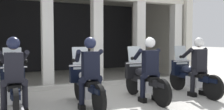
{
  "coord_description": "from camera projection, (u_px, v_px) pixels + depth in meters",
  "views": [
    {
      "loc": [
        -2.52,
        -5.53,
        1.51
      ],
      "look_at": [
        0.0,
        0.17,
        1.14
      ],
      "focal_mm": 39.83,
      "sensor_mm": 36.0,
      "label": 1
    }
  ],
  "objects": [
    {
      "name": "ground_plane",
      "position": [
        80.0,
        82.0,
        8.9
      ],
      "size": [
        80.0,
        80.0,
        0.0
      ],
      "primitive_type": "plane",
      "color": "#A8A59E"
    },
    {
      "name": "station_building",
      "position": [
        58.0,
        24.0,
        10.51
      ],
      "size": [
        9.6,
        4.88,
        3.54
      ],
      "color": "black",
      "rests_on": "ground"
    },
    {
      "name": "kerb_strip",
      "position": [
        78.0,
        85.0,
        7.97
      ],
      "size": [
        9.1,
        0.24,
        0.12
      ],
      "primitive_type": "cube",
      "color": "#B7B5AD",
      "rests_on": "ground"
    },
    {
      "name": "motorcycle_far_left",
      "position": [
        14.0,
        88.0,
        5.29
      ],
      "size": [
        0.62,
        2.04,
        1.35
      ],
      "rotation": [
        0.0,
        0.0,
        -0.22
      ],
      "color": "black",
      "rests_on": "ground"
    },
    {
      "name": "police_officer_far_left",
      "position": [
        14.0,
        69.0,
        5.01
      ],
      "size": [
        0.63,
        0.61,
        1.58
      ],
      "rotation": [
        0.0,
        0.0,
        -0.22
      ],
      "color": "black",
      "rests_on": "ground"
    },
    {
      "name": "motorcycle_center_left",
      "position": [
        86.0,
        84.0,
        5.72
      ],
      "size": [
        0.62,
        2.04,
        1.35
      ],
      "rotation": [
        0.0,
        0.0,
        -0.16
      ],
      "color": "black",
      "rests_on": "ground"
    },
    {
      "name": "police_officer_center_left",
      "position": [
        90.0,
        66.0,
        5.44
      ],
      "size": [
        0.63,
        0.61,
        1.58
      ],
      "rotation": [
        0.0,
        0.0,
        -0.16
      ],
      "color": "black",
      "rests_on": "ground"
    },
    {
      "name": "motorcycle_center_right",
      "position": [
        143.0,
        80.0,
        6.38
      ],
      "size": [
        0.62,
        2.04,
        1.35
      ],
      "rotation": [
        0.0,
        0.0,
        -0.22
      ],
      "color": "black",
      "rests_on": "ground"
    },
    {
      "name": "police_officer_center_right",
      "position": [
        149.0,
        64.0,
        6.09
      ],
      "size": [
        0.63,
        0.61,
        1.58
      ],
      "rotation": [
        0.0,
        0.0,
        -0.22
      ],
      "color": "black",
      "rests_on": "ground"
    },
    {
      "name": "motorcycle_far_right",
      "position": [
        191.0,
        76.0,
        7.0
      ],
      "size": [
        0.62,
        2.04,
        1.35
      ],
      "rotation": [
        0.0,
        0.0,
        -0.25
      ],
      "color": "black",
      "rests_on": "ground"
    },
    {
      "name": "police_officer_far_right",
      "position": [
        198.0,
        61.0,
        6.71
      ],
      "size": [
        0.63,
        0.61,
        1.58
      ],
      "rotation": [
        0.0,
        0.0,
        -0.25
      ],
      "color": "black",
      "rests_on": "ground"
    }
  ]
}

